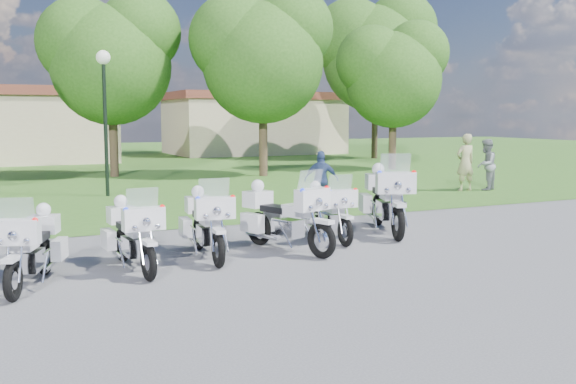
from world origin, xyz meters
name	(u,v)px	position (x,y,z in m)	size (l,w,h in m)	color
ground	(298,248)	(0.00, 0.00, 0.00)	(100.00, 100.00, 0.00)	#535358
grass_lawn	(94,161)	(0.00, 27.00, 0.00)	(100.00, 48.00, 0.01)	#366921
motorcycle_1	(32,246)	(-4.81, -0.77, 0.59)	(1.15, 2.03, 1.42)	black
motorcycle_2	(132,234)	(-3.24, -0.39, 0.60)	(0.80, 2.14, 1.44)	black
motorcycle_3	(206,222)	(-1.83, 0.03, 0.63)	(0.85, 2.23, 1.50)	black
motorcycle_4	(284,216)	(-0.32, -0.05, 0.66)	(1.27, 2.27, 1.59)	black
motorcycle_5	(327,211)	(0.98, 0.62, 0.59)	(0.77, 2.09, 1.40)	black
motorcycle_6	(386,198)	(2.55, 0.82, 0.75)	(1.44, 2.54, 1.78)	black
lamp_post	(104,88)	(-2.01, 9.85, 3.42)	(0.44, 0.44, 4.58)	black
tree_1	(110,54)	(-0.69, 16.54, 5.09)	(5.77, 4.93, 7.70)	#38281C
tree_2	(261,51)	(5.13, 14.22, 5.23)	(5.93, 5.06, 7.91)	#38281C
tree_3	(393,71)	(12.03, 14.76, 4.66)	(5.28, 4.51, 7.04)	#38281C
tree_4	(375,49)	(15.56, 21.93, 6.48)	(7.35, 6.27, 9.79)	#38281C
building_east	(253,123)	(11.00, 30.00, 2.07)	(11.44, 7.28, 4.10)	tan
bystander_a	(465,163)	(9.27, 6.19, 0.97)	(0.71, 0.46, 1.94)	tan
bystander_b	(486,165)	(10.06, 6.05, 0.88)	(0.85, 0.66, 1.75)	gray
bystander_c	(321,180)	(2.87, 4.49, 0.79)	(0.93, 0.39, 1.59)	#324779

